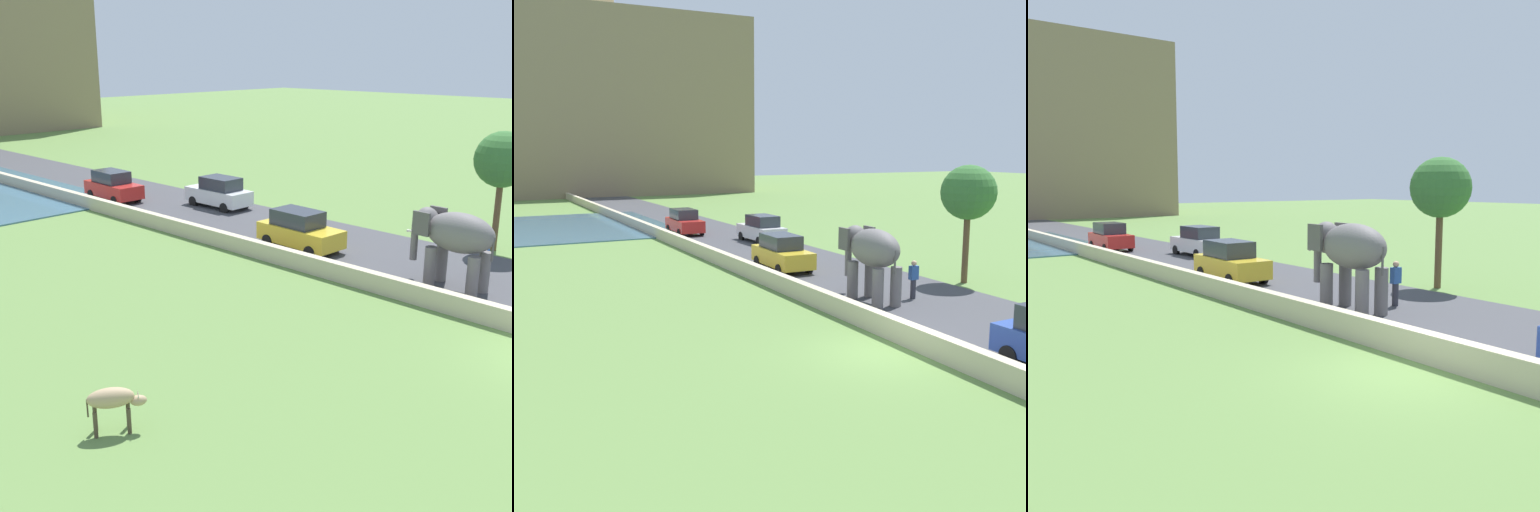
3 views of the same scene
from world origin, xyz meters
TOP-DOWN VIEW (x-y plane):
  - road_surface at (5.00, 20.00)m, footprint 7.00×120.00m
  - barrier_wall at (1.20, 18.00)m, footprint 0.40×110.00m
  - elephant at (3.43, 5.32)m, footprint 1.47×3.48m
  - person_beside_elephant at (5.22, 4.88)m, footprint 0.36×0.22m
  - car_red at (3.43, 27.63)m, footprint 1.87×4.04m
  - car_yellow at (3.43, 12.82)m, footprint 1.91×4.06m
  - car_white at (6.58, 21.63)m, footprint 1.84×4.02m
  - cow_tan at (-11.11, 6.04)m, footprint 1.35×1.02m
  - tree_near at (9.48, 6.45)m, footprint 2.46×2.46m

SIDE VIEW (x-z plane):
  - road_surface at x=5.00m, z-range 0.00..0.06m
  - barrier_wall at x=1.20m, z-range 0.00..0.73m
  - cow_tan at x=-11.11m, z-range 0.26..1.41m
  - person_beside_elephant at x=5.22m, z-range 0.06..1.69m
  - car_red at x=3.43m, z-range 0.00..1.80m
  - car_yellow at x=3.43m, z-range 0.00..1.80m
  - car_white at x=6.58m, z-range 0.00..1.80m
  - elephant at x=3.43m, z-range 0.54..3.53m
  - tree_near at x=9.48m, z-range 1.40..6.76m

